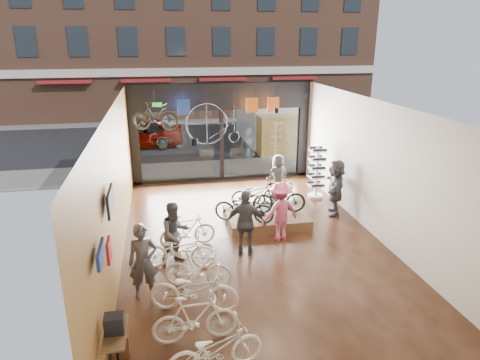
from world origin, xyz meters
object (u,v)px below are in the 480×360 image
object	(u,v)px
floor_bike_5	(188,231)
customer_5	(336,187)
customer_1	(175,233)
hung_bike	(155,116)
floor_bike_4	(179,250)
penny_farthing	(216,125)
box_truck	(271,119)
customer_4	(278,177)
display_bike_right	(256,193)
customer_2	(246,223)
display_bike_left	(244,207)
display_bike_mid	(279,198)
floor_bike_0	(215,349)
street_car	(138,133)
customer_3	(280,212)
display_platform	(266,218)
floor_bike_1	(195,319)
floor_bike_2	(194,290)
floor_bike_3	(198,269)
customer_0	(143,262)
sunglasses_rack	(317,173)

from	to	relation	value
floor_bike_5	customer_5	bearing A→B (deg)	-83.67
customer_1	hung_bike	world-z (taller)	hung_bike
floor_bike_4	penny_farthing	size ratio (longest dim) A/B	0.97
box_truck	customer_4	distance (m)	7.70
display_bike_right	customer_5	distance (m)	2.54
floor_bike_5	customer_2	distance (m)	1.68
display_bike_left	hung_bike	xyz separation A→B (m)	(-2.37, 3.20, 2.17)
display_bike_mid	customer_1	world-z (taller)	customer_1
floor_bike_0	display_bike_left	world-z (taller)	display_bike_left
street_car	customer_3	bearing A→B (deg)	19.77
display_platform	customer_2	xyz separation A→B (m)	(-1.01, -1.88, 0.73)
display_bike_left	floor_bike_4	bearing A→B (deg)	155.04
customer_4	display_platform	bearing A→B (deg)	50.22
box_truck	floor_bike_1	bearing A→B (deg)	-109.95
floor_bike_4	display_bike_left	size ratio (longest dim) A/B	1.02
floor_bike_2	customer_2	bearing A→B (deg)	-20.32
box_truck	floor_bike_2	bearing A→B (deg)	-110.98
penny_farthing	display_bike_left	bearing A→B (deg)	-84.90
street_car	display_bike_right	world-z (taller)	street_car
penny_farthing	floor_bike_3	bearing A→B (deg)	-101.58
floor_bike_3	customer_4	world-z (taller)	customer_4
floor_bike_2	street_car	bearing A→B (deg)	20.79
floor_bike_2	customer_0	world-z (taller)	customer_0
box_truck	customer_2	xyz separation A→B (m)	(-3.68, -11.39, -0.54)
customer_2	sunglasses_rack	world-z (taller)	sunglasses_rack
sunglasses_rack	hung_bike	bearing A→B (deg)	-175.21
display_platform	display_bike_right	size ratio (longest dim) A/B	1.53
penny_farthing	hung_bike	bearing A→B (deg)	-170.89
floor_bike_0	customer_3	world-z (taller)	customer_3
display_platform	customer_2	distance (m)	2.26
customer_0	display_bike_mid	bearing A→B (deg)	34.99
customer_1	customer_2	world-z (taller)	customer_2
display_bike_left	customer_2	world-z (taller)	customer_2
box_truck	hung_bike	bearing A→B (deg)	-130.56
floor_bike_3	sunglasses_rack	size ratio (longest dim) A/B	0.84
floor_bike_2	hung_bike	distance (m)	7.24
customer_4	display_bike_mid	bearing A→B (deg)	60.44
street_car	floor_bike_2	distance (m)	14.68
floor_bike_2	display_platform	world-z (taller)	floor_bike_2
street_car	floor_bike_2	bearing A→B (deg)	6.17
display_bike_right	customer_3	world-z (taller)	customer_3
floor_bike_5	display_platform	xyz separation A→B (m)	(2.47, 1.16, -0.31)
display_bike_right	hung_bike	xyz separation A→B (m)	(-2.99, 1.99, 2.21)
floor_bike_4	customer_4	xyz separation A→B (m)	(3.70, 4.28, 0.31)
display_platform	display_bike_left	distance (m)	1.11
floor_bike_0	customer_4	size ratio (longest dim) A/B	1.09
street_car	penny_farthing	distance (m)	8.24
customer_2	floor_bike_2	bearing A→B (deg)	71.17
floor_bike_2	sunglasses_rack	size ratio (longest dim) A/B	1.01
penny_farthing	floor_bike_1	bearing A→B (deg)	-100.66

